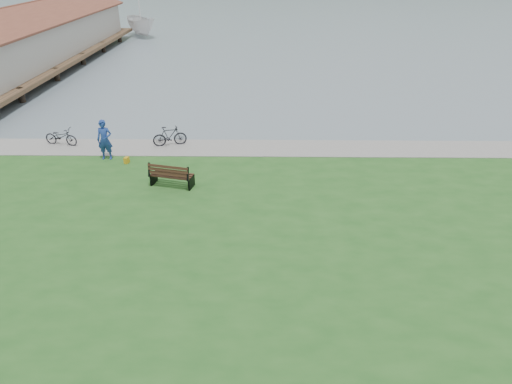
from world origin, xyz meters
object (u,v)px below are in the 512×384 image
park_bench (171,175)px  sailboat (143,36)px  person (104,136)px  bicycle_a (61,137)px

park_bench → sailboat: bearing=118.6°
person → sailboat: size_ratio=0.08×
park_bench → bicycle_a: park_bench is taller
person → bicycle_a: size_ratio=1.28×
person → bicycle_a: 3.37m
park_bench → person: person is taller
park_bench → person: bearing=154.8°
person → sailboat: bearing=100.0°
park_bench → person: 4.63m
sailboat → park_bench: bearing=-107.1°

